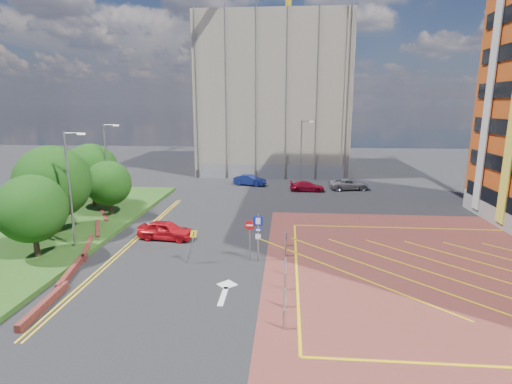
# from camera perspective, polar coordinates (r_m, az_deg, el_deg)

# --- Properties ---
(ground) EXTENTS (140.00, 140.00, 0.00)m
(ground) POSITION_cam_1_polar(r_m,az_deg,el_deg) (25.69, -1.01, -10.65)
(ground) COLOR black
(ground) RESTS_ON ground
(forecourt) EXTENTS (26.00, 26.00, 0.02)m
(forecourt) POSITION_cam_1_polar(r_m,az_deg,el_deg) (28.11, 29.24, -10.21)
(forecourt) COLOR brown
(forecourt) RESTS_ON ground
(grass_bed) EXTENTS (14.00, 32.00, 0.30)m
(grass_bed) POSITION_cam_1_polar(r_m,az_deg,el_deg) (37.19, -28.87, -4.59)
(grass_bed) COLOR #264616
(grass_bed) RESTS_ON ground
(retaining_wall) EXTENTS (6.06, 20.33, 0.40)m
(retaining_wall) POSITION_cam_1_polar(r_m,az_deg,el_deg) (30.80, -23.22, -7.29)
(retaining_wall) COLOR maroon
(retaining_wall) RESTS_ON ground
(tree_a) EXTENTS (4.40, 4.40, 5.41)m
(tree_a) POSITION_cam_1_polar(r_m,az_deg,el_deg) (29.37, -29.38, -2.11)
(tree_a) COLOR #3D2B1C
(tree_a) RESTS_ON grass_bed
(tree_b) EXTENTS (5.60, 5.60, 6.74)m
(tree_b) POSITION_cam_1_polar(r_m,az_deg,el_deg) (34.13, -27.00, 1.26)
(tree_b) COLOR #3D2B1C
(tree_b) RESTS_ON grass_bed
(tree_c) EXTENTS (4.00, 4.00, 4.90)m
(tree_c) POSITION_cam_1_polar(r_m,az_deg,el_deg) (37.69, -20.33, 1.19)
(tree_c) COLOR #3D2B1C
(tree_c) RESTS_ON grass_bed
(tree_d) EXTENTS (5.00, 5.00, 6.08)m
(tree_d) POSITION_cam_1_polar(r_m,az_deg,el_deg) (41.54, -22.45, 2.96)
(tree_d) COLOR #3D2B1C
(tree_d) RESTS_ON grass_bed
(lamp_left_near) EXTENTS (1.53, 0.16, 8.00)m
(lamp_left_near) POSITION_cam_1_polar(r_m,az_deg,el_deg) (29.96, -25.01, 0.87)
(lamp_left_near) COLOR #9EA0A8
(lamp_left_near) RESTS_ON grass_bed
(lamp_left_far) EXTENTS (1.53, 0.16, 8.00)m
(lamp_left_far) POSITION_cam_1_polar(r_m,az_deg,el_deg) (39.63, -20.50, 3.86)
(lamp_left_far) COLOR #9EA0A8
(lamp_left_far) RESTS_ON grass_bed
(lamp_back) EXTENTS (1.53, 0.16, 8.00)m
(lamp_back) POSITION_cam_1_polar(r_m,az_deg,el_deg) (51.84, 6.55, 6.12)
(lamp_back) COLOR #9EA0A8
(lamp_back) RESTS_ON ground
(sign_cluster) EXTENTS (1.17, 0.12, 3.20)m
(sign_cluster) POSITION_cam_1_polar(r_m,az_deg,el_deg) (25.88, -0.15, -5.83)
(sign_cluster) COLOR #9EA0A8
(sign_cluster) RESTS_ON ground
(warning_sign) EXTENTS (0.74, 0.42, 2.25)m
(warning_sign) POSITION_cam_1_polar(r_m,az_deg,el_deg) (26.04, -9.15, -7.10)
(warning_sign) COLOR #9EA0A8
(warning_sign) RESTS_ON ground
(bollard_row) EXTENTS (0.14, 11.14, 0.90)m
(bollard_row) POSITION_cam_1_polar(r_m,az_deg,el_deg) (23.86, 4.20, -11.33)
(bollard_row) COLOR #9EA0A8
(bollard_row) RESTS_ON forecourt
(construction_building) EXTENTS (21.20, 19.20, 22.00)m
(construction_building) POSITION_cam_1_polar(r_m,az_deg,el_deg) (63.53, 2.58, 13.37)
(construction_building) COLOR #A19584
(construction_building) RESTS_ON ground
(construction_fence) EXTENTS (21.60, 0.06, 2.00)m
(construction_fence) POSITION_cam_1_polar(r_m,az_deg,el_deg) (54.28, 3.14, 2.89)
(construction_fence) COLOR gray
(construction_fence) RESTS_ON ground
(car_red_left) EXTENTS (4.34, 2.11, 1.43)m
(car_red_left) POSITION_cam_1_polar(r_m,az_deg,el_deg) (31.17, -12.78, -5.32)
(car_red_left) COLOR red
(car_red_left) RESTS_ON ground
(car_blue_back) EXTENTS (4.23, 2.42, 1.32)m
(car_blue_back) POSITION_cam_1_polar(r_m,az_deg,el_deg) (50.15, -0.90, 1.71)
(car_blue_back) COLOR navy
(car_blue_back) RESTS_ON ground
(car_red_back) EXTENTS (4.06, 1.75, 1.16)m
(car_red_back) POSITION_cam_1_polar(r_m,az_deg,el_deg) (47.20, 7.28, 0.82)
(car_red_back) COLOR #A80E26
(car_red_back) RESTS_ON ground
(car_silver_back) EXTENTS (5.01, 2.95, 1.31)m
(car_silver_back) POSITION_cam_1_polar(r_m,az_deg,el_deg) (48.96, 13.15, 1.10)
(car_silver_back) COLOR #A2A3A9
(car_silver_back) RESTS_ON ground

